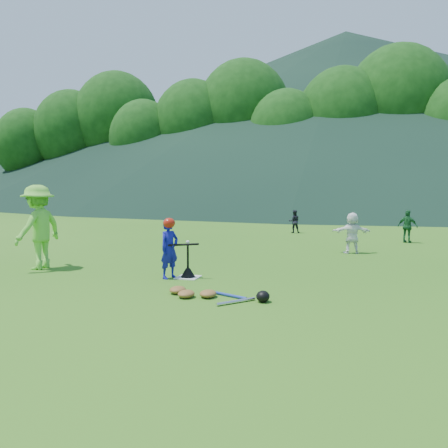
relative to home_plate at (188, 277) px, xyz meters
name	(u,v)px	position (x,y,z in m)	size (l,w,h in m)	color
ground	(188,278)	(0.00, 0.00, -0.01)	(120.00, 120.00, 0.00)	#2B6216
home_plate	(188,277)	(0.00, 0.00, 0.00)	(0.45, 0.45, 0.02)	silver
baseball	(188,242)	(0.00, 0.00, 0.73)	(0.08, 0.08, 0.08)	white
batter_child	(169,249)	(-0.34, -0.15, 0.59)	(0.44, 0.29, 1.21)	#151790
adult_coach	(38,227)	(-3.60, -0.08, 0.94)	(1.23, 0.71, 1.90)	#6BCB3B
fielder_b	(294,221)	(0.85, 9.26, 0.45)	(0.45, 0.35, 0.92)	black
fielder_c	(408,226)	(4.88, 7.31, 0.53)	(0.64, 0.27, 1.09)	#1A5629
fielder_d	(352,233)	(3.15, 4.41, 0.56)	(1.07, 0.34, 1.15)	white
batting_tee	(188,272)	(0.00, 0.00, 0.12)	(0.30, 0.30, 0.68)	black
batter_gear	(170,225)	(-0.32, -0.15, 1.09)	(0.72, 0.29, 0.57)	#AC1A0B
equipment_pile	(208,294)	(0.92, -1.38, 0.06)	(1.80, 0.79, 0.19)	olive
outfield_fence	(316,200)	(0.00, 28.00, 0.69)	(70.07, 0.08, 1.33)	gray
tree_line	(326,117)	(0.20, 33.83, 8.20)	(70.04, 11.40, 14.82)	#382314
distant_hills	(304,121)	(-7.63, 81.81, 14.97)	(155.00, 140.00, 32.00)	black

